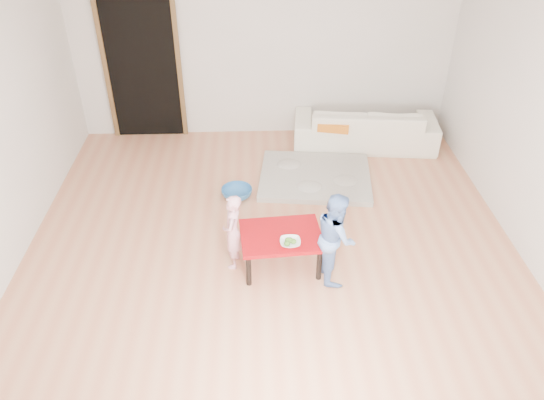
{
  "coord_description": "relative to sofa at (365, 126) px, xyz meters",
  "views": [
    {
      "loc": [
        -0.16,
        -4.32,
        3.48
      ],
      "look_at": [
        0.0,
        -0.2,
        0.65
      ],
      "focal_mm": 35.0,
      "sensor_mm": 36.0,
      "label": 1
    }
  ],
  "objects": [
    {
      "name": "floor",
      "position": [
        -1.34,
        -2.05,
        -0.27
      ],
      "size": [
        5.0,
        5.0,
        0.01
      ],
      "primitive_type": "cube",
      "color": "#C47854",
      "rests_on": "ground"
    },
    {
      "name": "back_wall",
      "position": [
        -1.34,
        0.45,
        1.03
      ],
      "size": [
        5.0,
        0.02,
        2.6
      ],
      "primitive_type": "cube",
      "color": "silver",
      "rests_on": "floor"
    },
    {
      "name": "right_wall",
      "position": [
        1.16,
        -2.05,
        1.03
      ],
      "size": [
        0.02,
        5.0,
        2.6
      ],
      "primitive_type": "cube",
      "color": "silver",
      "rests_on": "floor"
    },
    {
      "name": "doorway",
      "position": [
        -2.94,
        0.43,
        0.75
      ],
      "size": [
        1.02,
        0.08,
        2.11
      ],
      "primitive_type": null,
      "color": "brown",
      "rests_on": "back_wall"
    },
    {
      "name": "sofa",
      "position": [
        0.0,
        0.0,
        0.0
      ],
      "size": [
        1.95,
        0.92,
        0.55
      ],
      "primitive_type": "imported",
      "rotation": [
        0.0,
        0.0,
        3.04
      ],
      "color": "silver",
      "rests_on": "floor"
    },
    {
      "name": "cushion",
      "position": [
        -0.45,
        -0.19,
        0.14
      ],
      "size": [
        0.47,
        0.43,
        0.11
      ],
      "primitive_type": "cube",
      "rotation": [
        0.0,
        0.0,
        -0.23
      ],
      "color": "orange",
      "rests_on": "sofa"
    },
    {
      "name": "red_table",
      "position": [
        -1.26,
        -2.43,
        -0.08
      ],
      "size": [
        0.81,
        0.63,
        0.38
      ],
      "primitive_type": null,
      "rotation": [
        0.0,
        0.0,
        0.08
      ],
      "color": "maroon",
      "rests_on": "floor"
    },
    {
      "name": "bowl",
      "position": [
        -1.18,
        -2.59,
        0.13
      ],
      "size": [
        0.19,
        0.19,
        0.05
      ],
      "primitive_type": "imported",
      "color": "white",
      "rests_on": "red_table"
    },
    {
      "name": "broccoli",
      "position": [
        -1.18,
        -2.59,
        0.13
      ],
      "size": [
        0.12,
        0.12,
        0.06
      ],
      "primitive_type": null,
      "color": "#2D5919",
      "rests_on": "red_table"
    },
    {
      "name": "child_pink",
      "position": [
        -1.72,
        -2.4,
        0.12
      ],
      "size": [
        0.22,
        0.31,
        0.79
      ],
      "primitive_type": "imported",
      "rotation": [
        0.0,
        0.0,
        -1.69
      ],
      "color": "pink",
      "rests_on": "floor"
    },
    {
      "name": "child_blue",
      "position": [
        -0.77,
        -2.59,
        0.18
      ],
      "size": [
        0.37,
        0.47,
        0.92
      ],
      "primitive_type": "imported",
      "rotation": [
        0.0,
        0.0,
        1.63
      ],
      "color": "#5984CF",
      "rests_on": "floor"
    },
    {
      "name": "basin",
      "position": [
        -1.71,
        -1.22,
        -0.22
      ],
      "size": [
        0.36,
        0.36,
        0.11
      ],
      "primitive_type": "imported",
      "color": "#2A67A2",
      "rests_on": "floor"
    },
    {
      "name": "blanket",
      "position": [
        -0.75,
        -0.87,
        -0.24
      ],
      "size": [
        1.45,
        1.26,
        0.07
      ],
      "primitive_type": null,
      "rotation": [
        0.0,
        0.0,
        -0.11
      ],
      "color": "#ACA798",
      "rests_on": "floor"
    }
  ]
}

